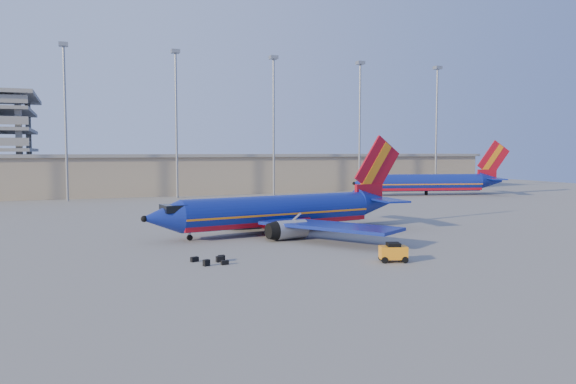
% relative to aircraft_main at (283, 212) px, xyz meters
% --- Properties ---
extents(ground, '(220.00, 220.00, 0.00)m').
position_rel_aircraft_main_xyz_m(ground, '(1.86, 5.19, -2.37)').
color(ground, slate).
rests_on(ground, ground).
extents(terminal_building, '(122.00, 16.00, 8.50)m').
position_rel_aircraft_main_xyz_m(terminal_building, '(11.86, 63.19, 1.94)').
color(terminal_building, '#89715E').
rests_on(terminal_building, ground).
extents(light_mast_row, '(101.60, 1.60, 28.65)m').
position_rel_aircraft_main_xyz_m(light_mast_row, '(6.86, 51.19, 15.18)').
color(light_mast_row, gray).
rests_on(light_mast_row, ground).
extents(aircraft_main, '(32.63, 31.14, 11.11)m').
position_rel_aircraft_main_xyz_m(aircraft_main, '(0.00, 0.00, 0.00)').
color(aircraft_main, navy).
rests_on(aircraft_main, ground).
extents(aircraft_second, '(33.40, 14.96, 11.47)m').
position_rel_aircraft_main_xyz_m(aircraft_second, '(47.32, 39.57, 0.26)').
color(aircraft_second, navy).
rests_on(aircraft_second, ground).
extents(baggage_tug, '(2.54, 1.97, 1.61)m').
position_rel_aircraft_main_xyz_m(baggage_tug, '(2.71, -18.93, -1.54)').
color(baggage_tug, orange).
rests_on(baggage_tug, ground).
extents(luggage_pile, '(2.82, 2.58, 0.51)m').
position_rel_aircraft_main_xyz_m(luggage_pile, '(-11.33, -14.00, -2.15)').
color(luggage_pile, black).
rests_on(luggage_pile, ground).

